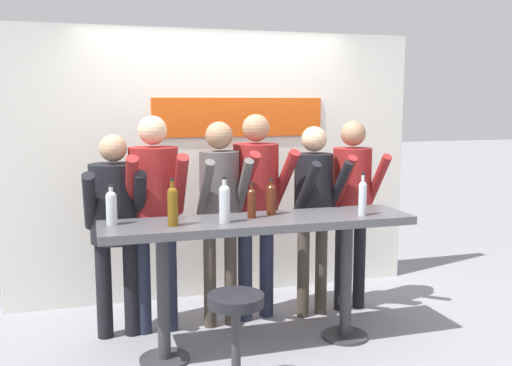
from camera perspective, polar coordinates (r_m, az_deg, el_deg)
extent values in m
plane|color=gray|center=(4.46, 0.31, -16.20)|extent=(40.00, 40.00, 0.00)
cube|color=silver|center=(5.40, -3.91, 1.82)|extent=(3.88, 0.10, 2.49)
cube|color=#DB5114|center=(5.37, -1.67, 6.60)|extent=(1.63, 0.02, 0.36)
cube|color=#4C4C51|center=(4.16, 0.32, -3.97)|extent=(2.28, 0.54, 0.06)
cylinder|color=#333338|center=(4.14, -9.27, -10.94)|extent=(0.09, 0.09, 0.93)
cylinder|color=#333338|center=(4.32, -9.12, -16.98)|extent=(0.36, 0.36, 0.02)
cylinder|color=#333338|center=(4.53, 9.02, -9.25)|extent=(0.09, 0.09, 0.93)
cylinder|color=#333338|center=(4.69, 8.89, -14.85)|extent=(0.36, 0.36, 0.02)
cylinder|color=#333338|center=(3.71, -2.01, -15.97)|extent=(0.06, 0.06, 0.59)
cylinder|color=black|center=(3.60, -2.04, -11.62)|extent=(0.36, 0.36, 0.07)
cylinder|color=black|center=(4.67, -14.95, -10.30)|extent=(0.12, 0.12, 0.76)
cylinder|color=black|center=(4.67, -12.34, -10.20)|extent=(0.12, 0.12, 0.76)
cylinder|color=black|center=(4.51, -13.93, -1.95)|extent=(0.39, 0.39, 0.60)
sphere|color=tan|center=(4.45, -14.12, 3.40)|extent=(0.21, 0.21, 0.21)
cylinder|color=black|center=(4.35, -16.30, -1.80)|extent=(0.10, 0.37, 0.47)
cylinder|color=black|center=(4.36, -11.53, -1.63)|extent=(0.10, 0.37, 0.47)
cylinder|color=#23283D|center=(4.68, -11.24, -9.73)|extent=(0.12, 0.12, 0.83)
cylinder|color=#23283D|center=(4.70, -8.65, -9.58)|extent=(0.12, 0.12, 0.83)
cylinder|color=maroon|center=(4.52, -10.17, -0.62)|extent=(0.39, 0.39, 0.66)
sphere|color=#D6AD89|center=(4.47, -10.31, 5.21)|extent=(0.23, 0.23, 0.23)
cylinder|color=maroon|center=(4.34, -12.34, -0.40)|extent=(0.10, 0.40, 0.51)
cylinder|color=maroon|center=(4.38, -7.59, -0.21)|extent=(0.10, 0.40, 0.51)
cylinder|color=#473D33|center=(4.73, -4.64, -9.54)|extent=(0.10, 0.10, 0.81)
cylinder|color=#473D33|center=(4.77, -2.56, -9.36)|extent=(0.10, 0.10, 0.81)
cylinder|color=#514C4C|center=(4.59, -3.67, -0.80)|extent=(0.33, 0.33, 0.64)
sphere|color=#9E7556|center=(4.54, -3.72, 4.77)|extent=(0.22, 0.22, 0.22)
cylinder|color=#514C4C|center=(4.39, -5.07, -0.59)|extent=(0.09, 0.38, 0.49)
cylinder|color=#514C4C|center=(4.47, -1.28, -0.41)|extent=(0.09, 0.38, 0.49)
cylinder|color=#23283D|center=(4.85, -1.10, -8.89)|extent=(0.12, 0.12, 0.83)
cylinder|color=#23283D|center=(4.95, 1.05, -8.55)|extent=(0.12, 0.12, 0.83)
cylinder|color=maroon|center=(4.74, -0.01, -0.04)|extent=(0.45, 0.45, 0.66)
sphere|color=#9E7556|center=(4.70, -0.01, 5.53)|extent=(0.23, 0.23, 0.23)
cylinder|color=maroon|center=(4.51, -1.04, 0.16)|extent=(0.17, 0.41, 0.51)
cylinder|color=maroon|center=(4.68, 2.86, 0.44)|extent=(0.17, 0.41, 0.51)
cylinder|color=#473D33|center=(4.95, 4.74, -8.86)|extent=(0.10, 0.10, 0.79)
cylinder|color=#473D33|center=(5.04, 6.52, -8.58)|extent=(0.10, 0.10, 0.79)
cylinder|color=black|center=(4.84, 5.76, -0.72)|extent=(0.37, 0.37, 0.62)
sphere|color=#D6AD89|center=(4.80, 5.83, 4.40)|extent=(0.21, 0.21, 0.21)
cylinder|color=black|center=(4.63, 5.09, -0.56)|extent=(0.13, 0.37, 0.48)
cylinder|color=black|center=(4.79, 8.28, -0.32)|extent=(0.13, 0.37, 0.48)
cylinder|color=black|center=(5.15, 8.46, -8.16)|extent=(0.11, 0.11, 0.80)
cylinder|color=black|center=(5.23, 10.29, -7.94)|extent=(0.11, 0.11, 0.80)
cylinder|color=maroon|center=(5.04, 9.57, -0.14)|extent=(0.34, 0.34, 0.64)
sphere|color=#9E7556|center=(5.00, 9.69, 4.91)|extent=(0.22, 0.22, 0.22)
cylinder|color=maroon|center=(4.82, 8.75, 0.06)|extent=(0.09, 0.38, 0.49)
cylinder|color=maroon|center=(4.97, 12.03, 0.22)|extent=(0.09, 0.38, 0.49)
cylinder|color=#B7BCC1|center=(3.99, -3.16, -2.38)|extent=(0.08, 0.08, 0.23)
sphere|color=#B7BCC1|center=(3.97, -3.18, -0.75)|extent=(0.08, 0.08, 0.08)
cylinder|color=#B7BCC1|center=(3.97, -3.18, -0.17)|extent=(0.03, 0.03, 0.08)
cylinder|color=black|center=(3.96, -3.19, 0.53)|extent=(0.03, 0.03, 0.02)
cylinder|color=#4C1E0F|center=(4.15, -0.44, -2.27)|extent=(0.06, 0.06, 0.18)
sphere|color=#4C1E0F|center=(4.14, -0.44, -1.02)|extent=(0.06, 0.06, 0.06)
cylinder|color=#4C1E0F|center=(4.13, -0.44, -0.58)|extent=(0.02, 0.02, 0.06)
cylinder|color=black|center=(4.13, -0.44, -0.04)|extent=(0.03, 0.03, 0.01)
cylinder|color=#4C1E0F|center=(4.28, 1.52, -1.92)|extent=(0.07, 0.07, 0.19)
sphere|color=#4C1E0F|center=(4.26, 1.53, -0.64)|extent=(0.07, 0.07, 0.07)
cylinder|color=#4C1E0F|center=(4.26, 1.53, -0.19)|extent=(0.03, 0.03, 0.07)
cylinder|color=black|center=(4.25, 1.53, 0.36)|extent=(0.03, 0.03, 0.01)
cylinder|color=#B7BCC1|center=(4.05, -14.24, -2.70)|extent=(0.08, 0.08, 0.20)
sphere|color=#B7BCC1|center=(4.03, -14.29, -1.32)|extent=(0.08, 0.08, 0.08)
cylinder|color=#B7BCC1|center=(4.03, -14.31, -0.84)|extent=(0.03, 0.03, 0.07)
cylinder|color=black|center=(4.02, -14.33, -0.25)|extent=(0.03, 0.03, 0.01)
cylinder|color=brown|center=(3.92, -8.33, -2.61)|extent=(0.07, 0.07, 0.23)
sphere|color=brown|center=(3.90, -8.36, -0.94)|extent=(0.07, 0.07, 0.07)
cylinder|color=brown|center=(3.90, -8.37, -0.35)|extent=(0.03, 0.03, 0.08)
cylinder|color=black|center=(3.89, -8.39, 0.37)|extent=(0.03, 0.03, 0.02)
cylinder|color=#B7BCC1|center=(4.31, 10.60, -1.74)|extent=(0.06, 0.06, 0.23)
sphere|color=#B7BCC1|center=(4.30, 10.64, -0.25)|extent=(0.06, 0.06, 0.06)
cylinder|color=#B7BCC1|center=(4.29, 10.65, 0.28)|extent=(0.02, 0.02, 0.08)
cylinder|color=black|center=(4.28, 10.67, 0.91)|extent=(0.03, 0.03, 0.02)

